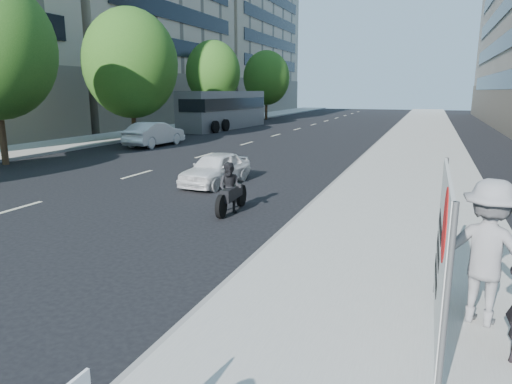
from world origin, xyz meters
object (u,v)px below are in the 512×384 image
at_px(white_sedan_near, 216,169).
at_px(white_sedan_mid, 155,134).
at_px(protest_banner, 442,248).
at_px(jogger, 487,253).
at_px(bus, 224,110).
at_px(motorcycle, 231,190).

height_order(white_sedan_near, white_sedan_mid, white_sedan_mid).
bearing_deg(protest_banner, white_sedan_mid, 131.54).
distance_m(jogger, protest_banner, 0.98).
xyz_separation_m(jogger, protest_banner, (-0.61, -0.73, 0.23)).
height_order(protest_banner, bus, bus).
height_order(jogger, protest_banner, protest_banner).
distance_m(jogger, motorcycle, 7.55).
height_order(jogger, bus, bus).
xyz_separation_m(white_sedan_near, white_sedan_mid, (-8.67, 9.37, 0.15)).
bearing_deg(protest_banner, motorcycle, 134.62).
xyz_separation_m(jogger, white_sedan_near, (-8.01, 8.03, -0.59)).
bearing_deg(bus, white_sedan_mid, -79.73).
relative_size(jogger, bus, 0.17).
relative_size(protest_banner, motorcycle, 1.49).
relative_size(white_sedan_near, white_sedan_mid, 0.77).
bearing_deg(protest_banner, jogger, 50.16).
bearing_deg(jogger, protest_banner, 67.09).
height_order(protest_banner, white_sedan_mid, protest_banner).
bearing_deg(white_sedan_near, bus, 118.82).
bearing_deg(bus, white_sedan_near, -62.28).
height_order(jogger, white_sedan_mid, jogger).
xyz_separation_m(protest_banner, bus, (-17.62, 31.81, 0.23)).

